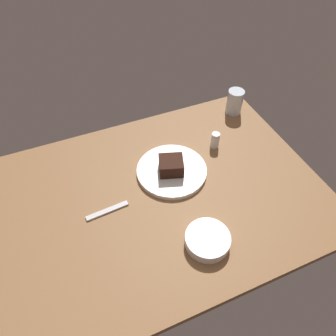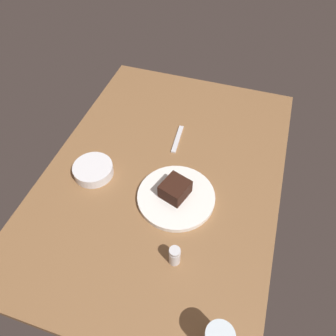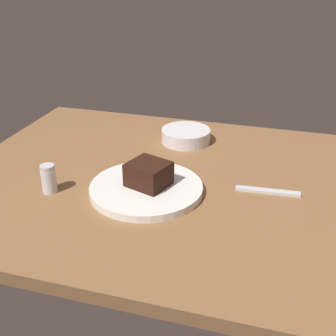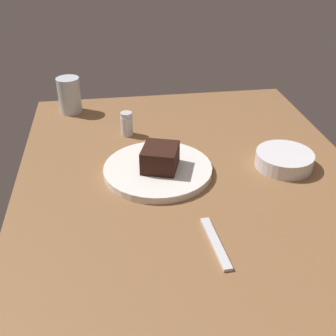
{
  "view_description": "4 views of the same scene",
  "coord_description": "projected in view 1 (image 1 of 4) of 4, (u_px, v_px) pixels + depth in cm",
  "views": [
    {
      "loc": [
        -22.03,
        -62.96,
        92.64
      ],
      "look_at": [
        6.97,
        5.53,
        8.81
      ],
      "focal_mm": 33.08,
      "sensor_mm": 36.0,
      "label": 1
    },
    {
      "loc": [
        72.03,
        25.02,
        96.58
      ],
      "look_at": [
        -0.12,
        1.78,
        6.29
      ],
      "focal_mm": 35.24,
      "sensor_mm": 36.0,
      "label": 2
    },
    {
      "loc": [
        -20.7,
        92.47,
        54.49
      ],
      "look_at": [
        5.61,
        2.6,
        7.37
      ],
      "focal_mm": 46.93,
      "sensor_mm": 36.0,
      "label": 3
    },
    {
      "loc": [
        -77.73,
        18.14,
        58.27
      ],
      "look_at": [
        4.34,
        6.0,
        7.3
      ],
      "focal_mm": 44.95,
      "sensor_mm": 36.0,
      "label": 4
    }
  ],
  "objects": [
    {
      "name": "dessert_plate",
      "position": [
        172.0,
        171.0,
        1.18
      ],
      "size": [
        26.61,
        26.61,
        1.78
      ],
      "primitive_type": "cylinder",
      "color": "white",
      "rests_on": "dining_table"
    },
    {
      "name": "salt_shaker",
      "position": [
        215.0,
        140.0,
        1.25
      ],
      "size": [
        3.51,
        3.51,
        6.88
      ],
      "color": "silver",
      "rests_on": "dining_table"
    },
    {
      "name": "chocolate_cake_slice",
      "position": [
        171.0,
        166.0,
        1.15
      ],
      "size": [
        10.99,
        10.58,
        5.55
      ],
      "primitive_type": "cube",
      "rotation": [
        0.0,
        0.0,
        1.25
      ],
      "color": "black",
      "rests_on": "dessert_plate"
    },
    {
      "name": "dining_table",
      "position": [
        156.0,
        197.0,
        1.12
      ],
      "size": [
        120.0,
        84.0,
        3.0
      ],
      "primitive_type": "cube",
      "color": "brown",
      "rests_on": "ground"
    },
    {
      "name": "dessert_spoon",
      "position": [
        107.0,
        211.0,
        1.06
      ],
      "size": [
        15.09,
        2.84,
        0.7
      ],
      "primitive_type": "cube",
      "rotation": [
        0.0,
        0.0,
        0.07
      ],
      "color": "silver",
      "rests_on": "dining_table"
    },
    {
      "name": "side_bowl",
      "position": [
        207.0,
        240.0,
        0.97
      ],
      "size": [
        14.34,
        14.34,
        3.83
      ],
      "primitive_type": "cylinder",
      "color": "silver",
      "rests_on": "dining_table"
    },
    {
      "name": "water_glass",
      "position": [
        235.0,
        102.0,
        1.39
      ],
      "size": [
        7.12,
        7.12,
        11.2
      ],
      "primitive_type": "cylinder",
      "color": "silver",
      "rests_on": "dining_table"
    }
  ]
}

